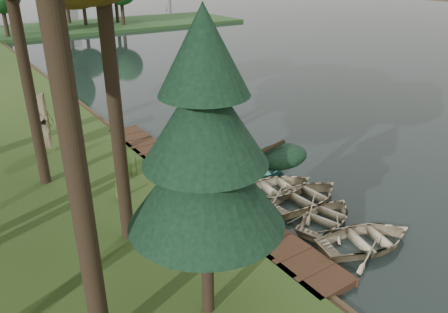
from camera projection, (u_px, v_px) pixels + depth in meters
ground at (227, 179)px, 19.41m from camera, size 300.00×300.00×0.00m
water at (343, 45)px, 49.91m from camera, size 130.00×200.00×0.05m
boardwalk at (196, 185)px, 18.52m from camera, size 1.60×16.00×0.30m
peninsula at (71, 28)px, 61.08m from camera, size 50.00×14.00×0.45m
rowboat_0 at (367, 238)px, 14.58m from camera, size 3.97×3.25×0.72m
rowboat_1 at (327, 216)px, 15.93m from camera, size 3.50×2.92×0.62m
rowboat_2 at (305, 195)px, 17.20m from camera, size 3.68×2.73×0.73m
rowboat_3 at (276, 186)px, 17.90m from camera, size 3.77×2.90×0.72m
rowboat_4 at (250, 170)px, 19.17m from camera, size 4.43×3.52×0.82m
rowboat_5 at (231, 161)px, 20.12m from camera, size 3.84×2.97×0.73m
rowboat_6 at (214, 146)px, 21.83m from camera, size 3.48×2.60×0.69m
rowboat_7 at (198, 138)px, 22.82m from camera, size 3.60×2.88×0.67m
stored_rowboat at (50, 146)px, 21.33m from camera, size 3.38×2.85×0.60m
pine_tree at (205, 145)px, 9.78m from camera, size 3.80×3.80×7.85m
reeds_0 at (199, 216)px, 15.17m from camera, size 0.60×0.60×0.89m
reeds_1 at (119, 186)px, 17.14m from camera, size 0.60×0.60×0.92m
reeds_2 at (130, 163)px, 18.91m from camera, size 0.60×0.60×1.13m
reeds_3 at (80, 143)px, 21.21m from camera, size 0.60×0.60×0.89m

